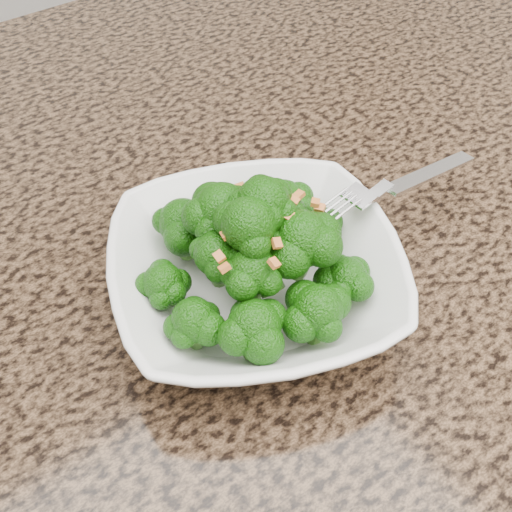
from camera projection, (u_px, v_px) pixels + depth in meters
cabinet at (246, 474)px, 0.90m from camera, size 1.55×0.95×0.87m
granite_counter at (240, 254)px, 0.58m from camera, size 1.64×1.04×0.03m
bowl at (256, 276)px, 0.50m from camera, size 0.29×0.29×0.05m
broccoli_pile at (256, 215)px, 0.45m from camera, size 0.20×0.20×0.08m
garlic_topping at (256, 170)px, 0.42m from camera, size 0.12×0.12×0.01m
fork at (383, 188)px, 0.52m from camera, size 0.20×0.05×0.01m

